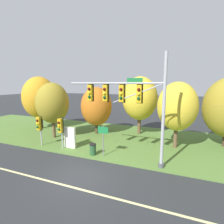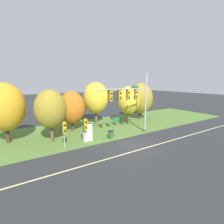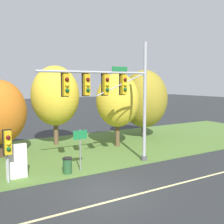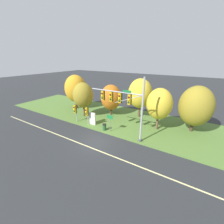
{
  "view_description": "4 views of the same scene",
  "coord_description": "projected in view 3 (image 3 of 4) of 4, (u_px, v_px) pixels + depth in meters",
  "views": [
    {
      "loc": [
        5.82,
        -8.89,
        5.92
      ],
      "look_at": [
        0.64,
        3.96,
        3.64
      ],
      "focal_mm": 28.0,
      "sensor_mm": 36.0,
      "label": 1
    },
    {
      "loc": [
        -11.62,
        -13.68,
        6.99
      ],
      "look_at": [
        0.44,
        4.63,
        2.97
      ],
      "focal_mm": 28.0,
      "sensor_mm": 36.0,
      "label": 2
    },
    {
      "loc": [
        -6.74,
        -11.6,
        5.35
      ],
      "look_at": [
        3.05,
        4.42,
        3.34
      ],
      "focal_mm": 45.0,
      "sensor_mm": 36.0,
      "label": 3
    },
    {
      "loc": [
        10.4,
        -12.49,
        9.91
      ],
      "look_at": [
        0.24,
        3.64,
        2.89
      ],
      "focal_mm": 24.0,
      "sensor_mm": 36.0,
      "label": 4
    }
  ],
  "objects": [
    {
      "name": "pedestrian_signal_further_along",
      "position": [
        8.0,
        145.0,
        14.36
      ],
      "size": [
        0.46,
        0.55,
        2.84
      ],
      "color": "#9EA0A5",
      "rests_on": "grass_verge"
    },
    {
      "name": "tree_right_far",
      "position": [
        144.0,
        99.0,
        26.63
      ],
      "size": [
        4.36,
        4.36,
        6.39
      ],
      "color": "#423021",
      "rests_on": "grass_verge"
    },
    {
      "name": "route_sign_post",
      "position": [
        80.0,
        143.0,
        16.57
      ],
      "size": [
        0.89,
        0.08,
        2.47
      ],
      "color": "slate",
      "rests_on": "grass_verge"
    },
    {
      "name": "grass_verge",
      "position": [
        50.0,
        153.0,
        20.9
      ],
      "size": [
        48.0,
        11.5,
        0.1
      ],
      "primitive_type": "cube",
      "color": "#517533",
      "rests_on": "ground"
    },
    {
      "name": "info_kiosk",
      "position": [
        16.0,
        162.0,
        15.26
      ],
      "size": [
        1.1,
        0.24,
        1.9
      ],
      "color": "silver",
      "rests_on": "grass_verge"
    },
    {
      "name": "tree_mid_verge",
      "position": [
        55.0,
        96.0,
        23.19
      ],
      "size": [
        3.96,
        3.96,
        6.6
      ],
      "color": "brown",
      "rests_on": "grass_verge"
    },
    {
      "name": "tree_tall_centre",
      "position": [
        118.0,
        100.0,
        22.68
      ],
      "size": [
        3.48,
        3.48,
        5.97
      ],
      "color": "brown",
      "rests_on": "grass_verge"
    },
    {
      "name": "ground_plane",
      "position": [
        106.0,
        190.0,
        13.9
      ],
      "size": [
        160.0,
        160.0,
        0.0
      ],
      "primitive_type": "plane",
      "color": "#282B2D"
    },
    {
      "name": "trash_bin",
      "position": [
        67.0,
        165.0,
        16.14
      ],
      "size": [
        0.56,
        0.56,
        0.93
      ],
      "color": "#234C28",
      "rests_on": "grass_verge"
    },
    {
      "name": "traffic_signal_mast",
      "position": [
        114.0,
        92.0,
        17.18
      ],
      "size": [
        7.4,
        0.49,
        7.84
      ],
      "color": "#9EA0A5",
      "rests_on": "grass_verge"
    },
    {
      "name": "lane_stripe",
      "position": [
        119.0,
        199.0,
        12.88
      ],
      "size": [
        36.0,
        0.16,
        0.01
      ],
      "primitive_type": "cube",
      "color": "beige",
      "rests_on": "ground"
    },
    {
      "name": "tree_behind_signpost",
      "position": [
        0.0,
        112.0,
        19.4
      ],
      "size": [
        3.55,
        3.55,
        5.41
      ],
      "color": "#423021",
      "rests_on": "grass_verge"
    }
  ]
}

